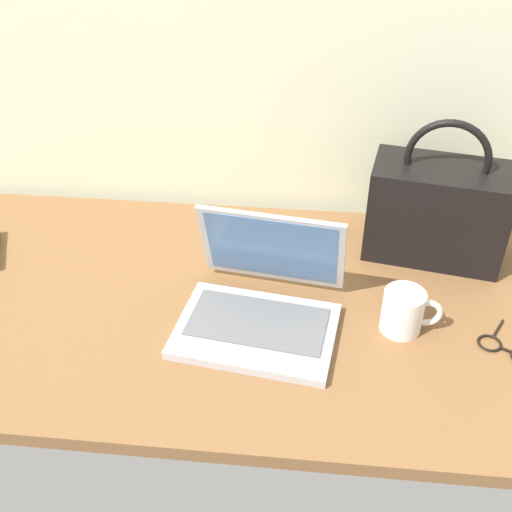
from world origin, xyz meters
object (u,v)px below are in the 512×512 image
at_px(coffee_mug, 404,311).
at_px(eyeglasses, 507,349).
at_px(handbag, 437,209).
at_px(laptop, 262,301).

height_order(coffee_mug, eyeglasses, coffee_mug).
xyz_separation_m(coffee_mug, eyeglasses, (0.20, -0.04, -0.04)).
distance_m(eyeglasses, handbag, 0.35).
bearing_deg(laptop, eyeglasses, -5.14).
bearing_deg(laptop, handbag, 36.59).
xyz_separation_m(laptop, coffee_mug, (0.28, -0.00, 0.00)).
bearing_deg(handbag, laptop, -143.41).
bearing_deg(handbag, coffee_mug, -107.72).
distance_m(coffee_mug, handbag, 0.30).
relative_size(eyeglasses, handbag, 0.41).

